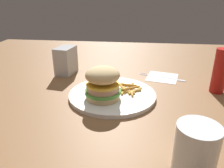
{
  "coord_description": "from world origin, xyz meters",
  "views": [
    {
      "loc": [
        -0.59,
        -0.07,
        0.3
      ],
      "look_at": [
        0.02,
        0.0,
        0.04
      ],
      "focal_mm": 35.42,
      "sensor_mm": 36.0,
      "label": 1
    }
  ],
  "objects_px": {
    "plate": "(112,95)",
    "fork": "(162,76)",
    "napkin_dispenser": "(66,61)",
    "napkin": "(162,77)",
    "fries_pile": "(127,88)",
    "ketchup_bottle": "(220,71)",
    "drink_glass": "(195,152)",
    "sandwich": "(103,83)"
  },
  "relations": [
    {
      "from": "fries_pile",
      "to": "fork",
      "type": "height_order",
      "value": "fries_pile"
    },
    {
      "from": "napkin",
      "to": "ketchup_bottle",
      "type": "xyz_separation_m",
      "value": [
        -0.11,
        -0.16,
        0.07
      ]
    },
    {
      "from": "fries_pile",
      "to": "napkin_dispenser",
      "type": "distance_m",
      "value": 0.3
    },
    {
      "from": "sandwich",
      "to": "fries_pile",
      "type": "height_order",
      "value": "sandwich"
    },
    {
      "from": "drink_glass",
      "to": "fork",
      "type": "bearing_deg",
      "value": 1.66
    },
    {
      "from": "plate",
      "to": "ketchup_bottle",
      "type": "distance_m",
      "value": 0.35
    },
    {
      "from": "fork",
      "to": "napkin_dispenser",
      "type": "bearing_deg",
      "value": 89.89
    },
    {
      "from": "fries_pile",
      "to": "sandwich",
      "type": "bearing_deg",
      "value": 133.52
    },
    {
      "from": "napkin",
      "to": "fork",
      "type": "distance_m",
      "value": 0.0
    },
    {
      "from": "drink_glass",
      "to": "sandwich",
      "type": "bearing_deg",
      "value": 39.08
    },
    {
      "from": "sandwich",
      "to": "napkin",
      "type": "bearing_deg",
      "value": -41.02
    },
    {
      "from": "napkin",
      "to": "ketchup_bottle",
      "type": "relative_size",
      "value": 0.77
    },
    {
      "from": "fries_pile",
      "to": "napkin_dispenser",
      "type": "xyz_separation_m",
      "value": [
        0.16,
        0.25,
        0.04
      ]
    },
    {
      "from": "sandwich",
      "to": "ketchup_bottle",
      "type": "relative_size",
      "value": 0.75
    },
    {
      "from": "napkin_dispenser",
      "to": "napkin",
      "type": "bearing_deg",
      "value": -80.98
    },
    {
      "from": "fork",
      "to": "ketchup_bottle",
      "type": "xyz_separation_m",
      "value": [
        -0.11,
        -0.16,
        0.07
      ]
    },
    {
      "from": "fork",
      "to": "napkin_dispenser",
      "type": "relative_size",
      "value": 1.6
    },
    {
      "from": "fries_pile",
      "to": "napkin",
      "type": "bearing_deg",
      "value": -38.44
    },
    {
      "from": "plate",
      "to": "fork",
      "type": "height_order",
      "value": "plate"
    },
    {
      "from": "napkin",
      "to": "napkin_dispenser",
      "type": "relative_size",
      "value": 1.05
    },
    {
      "from": "napkin",
      "to": "fork",
      "type": "height_order",
      "value": "fork"
    },
    {
      "from": "plate",
      "to": "sandwich",
      "type": "distance_m",
      "value": 0.07
    },
    {
      "from": "plate",
      "to": "napkin_dispenser",
      "type": "height_order",
      "value": "napkin_dispenser"
    },
    {
      "from": "napkin",
      "to": "napkin_dispenser",
      "type": "height_order",
      "value": "napkin_dispenser"
    },
    {
      "from": "plate",
      "to": "napkin",
      "type": "bearing_deg",
      "value": -42.62
    },
    {
      "from": "plate",
      "to": "napkin_dispenser",
      "type": "distance_m",
      "value": 0.28
    },
    {
      "from": "plate",
      "to": "ketchup_bottle",
      "type": "relative_size",
      "value": 1.88
    },
    {
      "from": "plate",
      "to": "ketchup_bottle",
      "type": "height_order",
      "value": "ketchup_bottle"
    },
    {
      "from": "fries_pile",
      "to": "ketchup_bottle",
      "type": "xyz_separation_m",
      "value": [
        0.05,
        -0.29,
        0.05
      ]
    },
    {
      "from": "ketchup_bottle",
      "to": "drink_glass",
      "type": "bearing_deg",
      "value": 157.48
    },
    {
      "from": "drink_glass",
      "to": "fries_pile",
      "type": "bearing_deg",
      "value": 23.29
    },
    {
      "from": "fries_pile",
      "to": "fork",
      "type": "distance_m",
      "value": 0.2
    },
    {
      "from": "plate",
      "to": "drink_glass",
      "type": "relative_size",
      "value": 2.78
    },
    {
      "from": "sandwich",
      "to": "napkin_dispenser",
      "type": "relative_size",
      "value": 1.02
    },
    {
      "from": "napkin_dispenser",
      "to": "ketchup_bottle",
      "type": "bearing_deg",
      "value": -92.52
    },
    {
      "from": "sandwich",
      "to": "napkin",
      "type": "height_order",
      "value": "sandwich"
    },
    {
      "from": "fork",
      "to": "napkin",
      "type": "bearing_deg",
      "value": -110.95
    },
    {
      "from": "sandwich",
      "to": "fork",
      "type": "distance_m",
      "value": 0.3
    },
    {
      "from": "plate",
      "to": "napkin",
      "type": "xyz_separation_m",
      "value": [
        0.18,
        -0.17,
        -0.01
      ]
    },
    {
      "from": "sandwich",
      "to": "ketchup_bottle",
      "type": "bearing_deg",
      "value": -72.63
    },
    {
      "from": "fries_pile",
      "to": "napkin",
      "type": "relative_size",
      "value": 0.9
    },
    {
      "from": "fork",
      "to": "ketchup_bottle",
      "type": "relative_size",
      "value": 1.18
    }
  ]
}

